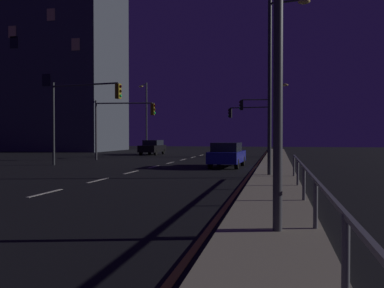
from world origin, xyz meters
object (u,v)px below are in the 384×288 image
at_px(traffic_light_far_center, 82,105).
at_px(street_lamp_corner, 277,112).
at_px(traffic_light_mid_left, 257,115).
at_px(car_oncoming, 153,147).
at_px(building_distant, 59,60).
at_px(traffic_light_near_right, 250,119).
at_px(street_lamp_mid_block, 275,72).
at_px(street_lamp_far_end, 146,111).
at_px(car, 227,154).
at_px(traffic_light_far_left, 123,117).

bearing_deg(traffic_light_far_center, street_lamp_corner, 47.24).
distance_m(traffic_light_mid_left, traffic_light_far_center, 18.04).
height_order(car_oncoming, building_distant, building_distant).
xyz_separation_m(traffic_light_near_right, street_lamp_corner, (2.63, -2.47, 0.51)).
bearing_deg(street_lamp_mid_block, building_distant, 133.92).
xyz_separation_m(traffic_light_near_right, street_lamp_far_end, (-12.79, 4.81, 1.26)).
xyz_separation_m(street_lamp_far_end, street_lamp_mid_block, (15.36, -25.80, 0.04)).
height_order(street_lamp_corner, street_lamp_far_end, street_lamp_far_end).
bearing_deg(street_lamp_far_end, traffic_light_far_center, -82.28).
xyz_separation_m(car_oncoming, building_distant, (-16.91, 9.63, 11.96)).
bearing_deg(street_lamp_far_end, street_lamp_corner, -25.26).
height_order(traffic_light_near_right, street_lamp_far_end, street_lamp_far_end).
bearing_deg(street_lamp_far_end, car_oncoming, -61.98).
bearing_deg(car, traffic_light_far_center, -174.16).
bearing_deg(traffic_light_mid_left, car, -94.82).
height_order(street_lamp_mid_block, building_distant, building_distant).
height_order(traffic_light_far_left, building_distant, building_distant).
bearing_deg(building_distant, traffic_light_far_left, -47.99).
bearing_deg(car, street_lamp_corner, 76.34).
relative_size(car, street_lamp_mid_block, 0.54).
distance_m(car, traffic_light_far_left, 11.30).
bearing_deg(street_lamp_corner, car_oncoming, 167.28).
xyz_separation_m(traffic_light_mid_left, street_lamp_far_end, (-13.49, 6.34, 0.92)).
relative_size(car, traffic_light_mid_left, 0.80).
bearing_deg(building_distant, street_lamp_mid_block, -46.08).
height_order(traffic_light_far_center, street_lamp_corner, street_lamp_corner).
height_order(street_lamp_far_end, building_distant, building_distant).
relative_size(car_oncoming, traffic_light_mid_left, 0.78).
relative_size(traffic_light_near_right, street_lamp_mid_block, 0.61).
relative_size(street_lamp_mid_block, building_distant, 0.32).
bearing_deg(street_lamp_corner, car, -103.66).
distance_m(traffic_light_far_center, street_lamp_corner, 18.54).
distance_m(car_oncoming, street_lamp_far_end, 6.40).
distance_m(car, car_oncoming, 18.56).
xyz_separation_m(car_oncoming, street_lamp_mid_block, (13.06, -21.48, 4.17)).
bearing_deg(traffic_light_far_left, building_distant, 132.01).
bearing_deg(traffic_light_mid_left, traffic_light_near_right, 114.68).
distance_m(traffic_light_near_right, street_lamp_corner, 3.64).
relative_size(traffic_light_far_center, street_lamp_corner, 0.84).
bearing_deg(car_oncoming, street_lamp_corner, -12.72).
bearing_deg(traffic_light_mid_left, street_lamp_mid_block, -84.53).
xyz_separation_m(car_oncoming, street_lamp_corner, (13.12, -2.96, 3.38)).
relative_size(traffic_light_far_left, street_lamp_far_end, 0.60).
relative_size(car_oncoming, traffic_light_far_center, 0.78).
bearing_deg(building_distant, car_oncoming, -29.67).
height_order(traffic_light_mid_left, traffic_light_far_center, traffic_light_mid_left).
relative_size(traffic_light_far_left, street_lamp_mid_block, 0.62).
bearing_deg(traffic_light_mid_left, building_distant, 157.47).
bearing_deg(street_lamp_corner, street_lamp_mid_block, -90.20).
bearing_deg(street_lamp_mid_block, car_oncoming, 121.29).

